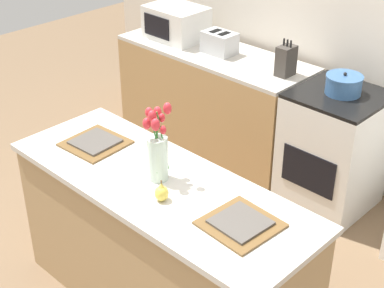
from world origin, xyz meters
name	(u,v)px	position (x,y,z in m)	size (l,w,h in m)	color
back_wall	(368,11)	(0.00, 2.00, 1.35)	(5.20, 0.08, 2.70)	silver
kitchen_island	(161,248)	(0.00, 0.00, 0.45)	(1.80, 0.66, 0.89)	tan
back_counter	(213,101)	(-1.06, 1.60, 0.44)	(1.68, 0.60, 0.89)	tan
stove_range	(333,150)	(0.10, 1.60, 0.44)	(0.60, 0.61, 0.89)	silver
flower_vase	(157,150)	(-0.02, 0.02, 1.06)	(0.15, 0.13, 0.44)	silver
pear_figurine	(162,192)	(0.13, -0.10, 0.93)	(0.07, 0.07, 0.12)	#E5CC4C
plate_setting_left	(95,143)	(-0.54, 0.01, 0.90)	(0.34, 0.34, 0.02)	brown
plate_setting_right	(240,223)	(0.54, 0.01, 0.90)	(0.34, 0.34, 0.02)	brown
toaster	(219,43)	(-1.00, 1.59, 0.97)	(0.28, 0.18, 0.17)	#B7BABC
cooking_pot	(344,85)	(0.11, 1.61, 0.95)	(0.25, 0.25, 0.15)	#386093
microwave	(176,23)	(-1.49, 1.60, 1.02)	(0.48, 0.37, 0.27)	white
knife_block	(286,61)	(-0.36, 1.59, 1.00)	(0.10, 0.14, 0.27)	#3D3833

